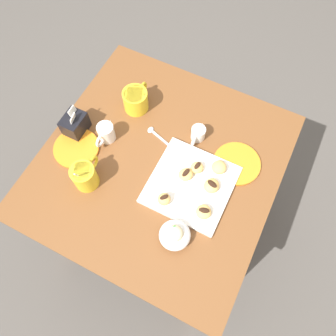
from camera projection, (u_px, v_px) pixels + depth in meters
ground_plane at (162, 220)px, 1.84m from camera, size 8.00×8.00×0.00m
dining_table at (160, 179)px, 1.31m from camera, size 0.85×0.83×0.73m
pastry_plate_square at (191, 185)px, 1.14m from camera, size 0.27×0.27×0.02m
coffee_mug_yellow_left at (85, 175)px, 1.10m from camera, size 0.12×0.08×0.15m
coffee_mug_yellow_right at (136, 99)px, 1.24m from camera, size 0.13×0.09×0.09m
cream_pitcher_white at (106, 132)px, 1.19m from camera, size 0.10×0.06×0.07m
sugar_caddy at (75, 124)px, 1.20m from camera, size 0.09×0.07×0.11m
ice_cream_bowl at (175, 235)px, 1.04m from camera, size 0.10×0.10×0.07m
chocolate_sauce_pitcher at (198, 133)px, 1.20m from camera, size 0.09×0.05×0.06m
saucer_orange_left at (76, 148)px, 1.20m from camera, size 0.17×0.17×0.01m
saucer_orange_right at (237, 163)px, 1.17m from camera, size 0.17×0.17×0.01m
loose_spoon_near_saucer at (160, 138)px, 1.22m from camera, size 0.06×0.15×0.01m
beignet_0 at (164, 199)px, 1.09m from camera, size 0.05×0.05×0.03m
chocolate_drizzle_0 at (164, 197)px, 1.07m from camera, size 0.03×0.03×0.00m
beignet_1 at (219, 167)px, 1.14m from camera, size 0.06×0.06×0.03m
beignet_2 at (212, 186)px, 1.11m from camera, size 0.06×0.06×0.03m
chocolate_drizzle_2 at (212, 184)px, 1.09m from camera, size 0.03×0.04×0.00m
beignet_3 at (186, 174)px, 1.13m from camera, size 0.07×0.07×0.03m
chocolate_drizzle_3 at (186, 173)px, 1.11m from camera, size 0.04×0.02×0.00m
beignet_4 at (197, 167)px, 1.14m from camera, size 0.06×0.06×0.03m
chocolate_drizzle_4 at (197, 166)px, 1.12m from camera, size 0.03×0.02×0.00m
beignet_5 at (204, 212)px, 1.07m from camera, size 0.06×0.05×0.03m
chocolate_drizzle_5 at (204, 210)px, 1.06m from camera, size 0.03×0.04×0.00m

